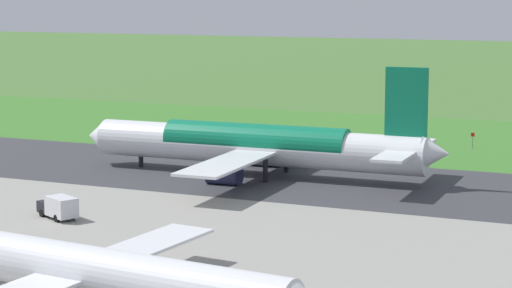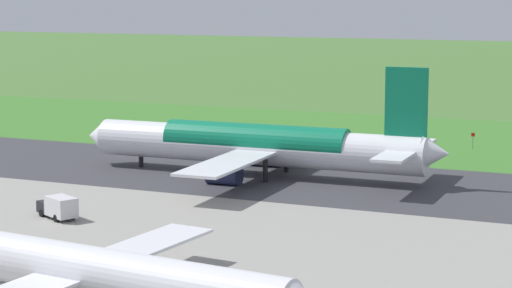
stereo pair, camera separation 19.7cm
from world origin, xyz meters
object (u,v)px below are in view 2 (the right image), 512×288
object	(u,v)px
airliner_parked_mid	(79,268)
traffic_cone_orange	(428,148)
airliner_main	(259,145)
service_truck_baggage	(58,207)
no_stopping_sign	(473,139)

from	to	relation	value
airliner_parked_mid	traffic_cone_orange	distance (m)	91.51
airliner_main	traffic_cone_orange	size ratio (longest dim) A/B	98.23
traffic_cone_orange	airliner_main	bearing A→B (deg)	63.44
airliner_main	service_truck_baggage	size ratio (longest dim) A/B	8.72
no_stopping_sign	traffic_cone_orange	world-z (taller)	no_stopping_sign
no_stopping_sign	traffic_cone_orange	bearing A→B (deg)	29.02
no_stopping_sign	airliner_parked_mid	bearing A→B (deg)	82.22
airliner_main	no_stopping_sign	size ratio (longest dim) A/B	20.43
no_stopping_sign	traffic_cone_orange	size ratio (longest dim) A/B	4.81
airliner_main	service_truck_baggage	bearing A→B (deg)	72.55
airliner_parked_mid	traffic_cone_orange	xyz separation A→B (m)	(-6.39, -91.23, -3.15)
airliner_main	airliner_parked_mid	xyz separation A→B (m)	(-9.74, 58.97, -0.93)
airliner_parked_mid	traffic_cone_orange	world-z (taller)	airliner_parked_mid
airliner_main	traffic_cone_orange	xyz separation A→B (m)	(-16.13, -32.26, -4.08)
service_truck_baggage	traffic_cone_orange	distance (m)	70.46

